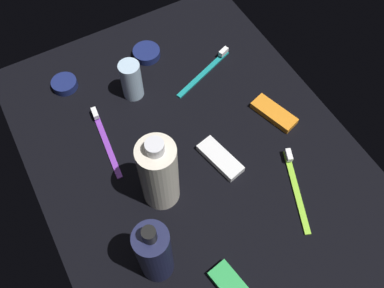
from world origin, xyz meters
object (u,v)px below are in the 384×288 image
toothbrush_lime (295,185)px  toothbrush_teal (207,70)px  cream_tin_left (147,53)px  snack_bar_white (220,158)px  cream_tin_right (65,84)px  snack_bar_orange (274,113)px  deodorant_stick (131,80)px  lotion_bottle (154,253)px  bodywash_bottle (159,174)px  toothbrush_purple (105,138)px

toothbrush_lime → toothbrush_teal: bearing=-179.2°
cream_tin_left → toothbrush_teal: bearing=42.1°
snack_bar_white → cream_tin_right: bearing=-160.5°
cream_tin_left → cream_tin_right: same height
snack_bar_white → snack_bar_orange: bearing=90.9°
deodorant_stick → cream_tin_left: size_ratio=1.46×
deodorant_stick → cream_tin_right: (-9.50, -13.04, -3.84)cm
lotion_bottle → cream_tin_left: bearing=156.3°
bodywash_bottle → cream_tin_right: bodywash_bottle is taller
cream_tin_right → lotion_bottle: bearing=0.3°
toothbrush_teal → snack_bar_white: bearing=-23.5°
toothbrush_purple → cream_tin_left: toothbrush_purple is taller
cream_tin_right → toothbrush_purple: bearing=7.6°
toothbrush_teal → cream_tin_right: bearing=-111.1°
toothbrush_purple → cream_tin_right: (-17.72, -2.37, 0.35)cm
toothbrush_lime → toothbrush_teal: 34.49cm
toothbrush_teal → toothbrush_purple: size_ratio=0.96×
toothbrush_teal → snack_bar_white: (22.01, -9.56, 0.14)cm
toothbrush_purple → deodorant_stick: bearing=127.6°
snack_bar_white → cream_tin_right: cream_tin_right is taller
bodywash_bottle → snack_bar_white: (-0.84, 13.99, -8.16)cm
toothbrush_lime → toothbrush_purple: (-28.71, -29.03, 0.00)cm
lotion_bottle → toothbrush_teal: 47.34cm
bodywash_bottle → cream_tin_left: size_ratio=2.98×
deodorant_stick → snack_bar_white: bearing=18.7°
toothbrush_lime → bodywash_bottle: bearing=-115.8°
deodorant_stick → toothbrush_lime: deodorant_stick is taller
snack_bar_white → cream_tin_left: (-33.34, -0.68, 0.19)cm
bodywash_bottle → toothbrush_purple: (-17.08, -4.98, -8.30)cm
lotion_bottle → toothbrush_purple: lotion_bottle is taller
bodywash_bottle → lotion_bottle: bearing=-29.9°
bodywash_bottle → snack_bar_white: 16.22cm
snack_bar_orange → bodywash_bottle: bearing=-98.2°
toothbrush_teal → snack_bar_orange: (18.10, 6.68, 0.14)cm
bodywash_bottle → cream_tin_left: (-34.19, 13.31, -7.97)cm
cream_tin_left → lotion_bottle: bearing=-23.7°
deodorant_stick → snack_bar_white: 26.15cm
lotion_bottle → cream_tin_right: 47.76cm
cream_tin_left → snack_bar_orange: bearing=29.9°
snack_bar_orange → cream_tin_left: bearing=-167.3°
toothbrush_purple → toothbrush_lime: bearing=45.3°
bodywash_bottle → toothbrush_lime: bearing=64.2°
toothbrush_teal → snack_bar_orange: 19.30cm
cream_tin_left → cream_tin_right: size_ratio=1.13×
lotion_bottle → cream_tin_left: lotion_bottle is taller
bodywash_bottle → toothbrush_purple: bodywash_bottle is taller
toothbrush_lime → cream_tin_left: size_ratio=2.61×
lotion_bottle → cream_tin_right: (-47.17, -0.25, -7.51)cm
toothbrush_teal → deodorant_stick: bearing=-97.8°
toothbrush_lime → snack_bar_white: (-12.48, -10.06, 0.14)cm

